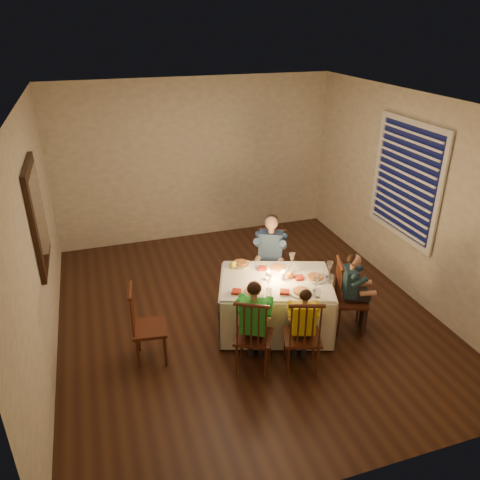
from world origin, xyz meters
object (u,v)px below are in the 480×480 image
object	(u,v)px
dining_table	(275,294)
chair_extra	(153,358)
child_green	(253,367)
child_yellow	(300,368)
chair_end	(347,328)
chair_near_right	(300,368)
child_teal	(347,328)
chair_adult	(269,295)
serving_bowl	(241,265)
chair_near_left	(253,367)
adult	(269,295)

from	to	relation	value
dining_table	chair_extra	xyz separation A→B (m)	(-1.48, -0.11, -0.48)
child_green	child_yellow	bearing A→B (deg)	-170.34
chair_end	chair_near_right	bearing A→B (deg)	138.30
chair_extra	chair_end	bearing A→B (deg)	-86.88
child_teal	child_yellow	bearing A→B (deg)	138.30
chair_near_right	chair_end	xyz separation A→B (m)	(0.83, 0.46, 0.00)
chair_adult	child_teal	distance (m)	1.17
chair_extra	child_yellow	xyz separation A→B (m)	(1.48, -0.65, 0.00)
chair_adult	chair_end	bearing A→B (deg)	-29.95
chair_near_right	chair_extra	distance (m)	1.62
chair_end	child_teal	world-z (taller)	child_teal
chair_adult	chair_end	world-z (taller)	same
child_teal	child_green	bearing A→B (deg)	122.19
chair_extra	serving_bowl	world-z (taller)	serving_bowl
dining_table	chair_extra	distance (m)	1.56
chair_near_left	child_teal	xyz separation A→B (m)	(1.31, 0.30, 0.00)
chair_end	child_green	distance (m)	1.34
dining_table	child_yellow	world-z (taller)	dining_table
chair_adult	adult	xyz separation A→B (m)	(0.00, 0.00, 0.00)
chair_near_right	chair_end	bearing A→B (deg)	-133.07
chair_near_left	child_teal	bearing A→B (deg)	-138.70
chair_adult	child_yellow	xyz separation A→B (m)	(-0.21, -1.45, 0.00)
dining_table	child_teal	size ratio (longest dim) A/B	1.51
chair_adult	chair_extra	bearing A→B (deg)	-126.52
chair_extra	serving_bowl	distance (m)	1.48
chair_end	child_green	xyz separation A→B (m)	(-1.31, -0.30, 0.00)
adult	chair_near_left	bearing A→B (deg)	-90.09
dining_table	chair_near_left	distance (m)	0.90
dining_table	chair_end	bearing A→B (deg)	-0.65
chair_end	serving_bowl	size ratio (longest dim) A/B	4.49
chair_near_right	child_yellow	distance (m)	0.00
chair_adult	adult	bearing A→B (deg)	0.00
child_yellow	child_teal	distance (m)	0.95
dining_table	chair_near_right	xyz separation A→B (m)	(-0.00, -0.75, -0.48)
child_green	child_teal	size ratio (longest dim) A/B	1.06
dining_table	child_green	bearing A→B (deg)	-110.32
child_yellow	serving_bowl	bearing A→B (deg)	-58.28
dining_table	chair_near_left	bearing A→B (deg)	-110.32
child_yellow	adult	bearing A→B (deg)	-80.23
chair_extra	chair_near_right	bearing A→B (deg)	-105.88
adult	child_green	bearing A→B (deg)	-90.09
chair_adult	chair_near_left	world-z (taller)	same
chair_near_right	child_yellow	world-z (taller)	child_yellow
chair_adult	chair_extra	xyz separation A→B (m)	(-1.69, -0.81, 0.00)
child_green	child_teal	world-z (taller)	child_green
chair_near_left	serving_bowl	bearing A→B (deg)	-72.34
child_teal	serving_bowl	world-z (taller)	serving_bowl
chair_adult	dining_table	bearing A→B (deg)	-78.52
dining_table	chair_adult	distance (m)	0.87
dining_table	chair_near_left	size ratio (longest dim) A/B	1.67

